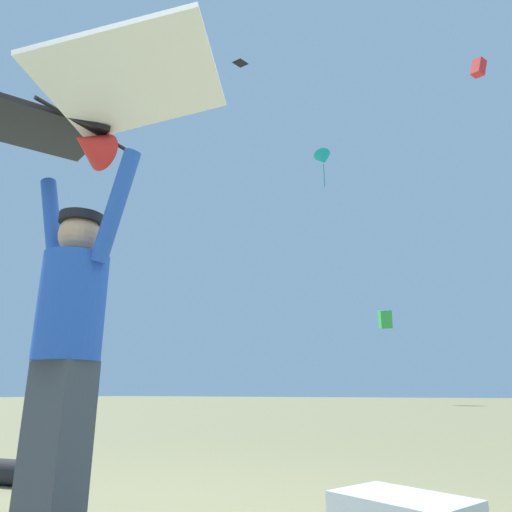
{
  "coord_description": "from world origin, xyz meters",
  "views": [
    {
      "loc": [
        1.87,
        -1.65,
        0.67
      ],
      "look_at": [
        -0.13,
        1.98,
        1.9
      ],
      "focal_mm": 32.23,
      "sensor_mm": 36.0,
      "label": 1
    }
  ],
  "objects_px": {
    "distant_kite_teal_low_left": "(323,159)",
    "held_stunt_kite": "(81,116)",
    "distant_kite_black_far_center": "(240,62)",
    "distant_kite_red_low_right": "(478,68)",
    "distant_kite_green_high_left": "(385,319)",
    "kite_flyer_person": "(68,338)"
  },
  "relations": [
    {
      "from": "distant_kite_black_far_center",
      "to": "kite_flyer_person",
      "type": "bearing_deg",
      "value": -60.93
    },
    {
      "from": "kite_flyer_person",
      "to": "distant_kite_green_high_left",
      "type": "relative_size",
      "value": 1.63
    },
    {
      "from": "kite_flyer_person",
      "to": "distant_kite_black_far_center",
      "type": "distance_m",
      "value": 30.35
    },
    {
      "from": "held_stunt_kite",
      "to": "distant_kite_red_low_right",
      "type": "xyz_separation_m",
      "value": [
        2.34,
        16.94,
        11.37
      ]
    },
    {
      "from": "held_stunt_kite",
      "to": "distant_kite_teal_low_left",
      "type": "height_order",
      "value": "distant_kite_teal_low_left"
    },
    {
      "from": "held_stunt_kite",
      "to": "distant_kite_black_far_center",
      "type": "bearing_deg",
      "value": 118.95
    },
    {
      "from": "distant_kite_teal_low_left",
      "to": "distant_kite_green_high_left",
      "type": "relative_size",
      "value": 2.56
    },
    {
      "from": "kite_flyer_person",
      "to": "distant_kite_red_low_right",
      "type": "height_order",
      "value": "distant_kite_red_low_right"
    },
    {
      "from": "distant_kite_teal_low_left",
      "to": "distant_kite_red_low_right",
      "type": "distance_m",
      "value": 15.64
    },
    {
      "from": "distant_kite_black_far_center",
      "to": "distant_kite_green_high_left",
      "type": "xyz_separation_m",
      "value": [
        6.58,
        5.97,
        -16.41
      ]
    },
    {
      "from": "held_stunt_kite",
      "to": "distant_kite_black_far_center",
      "type": "relative_size",
      "value": 1.79
    },
    {
      "from": "kite_flyer_person",
      "to": "distant_kite_green_high_left",
      "type": "bearing_deg",
      "value": 99.71
    },
    {
      "from": "kite_flyer_person",
      "to": "distant_kite_red_low_right",
      "type": "bearing_deg",
      "value": 82.12
    },
    {
      "from": "distant_kite_teal_low_left",
      "to": "distant_kite_red_low_right",
      "type": "bearing_deg",
      "value": -44.9
    },
    {
      "from": "distant_kite_black_far_center",
      "to": "distant_kite_red_low_right",
      "type": "height_order",
      "value": "distant_kite_black_far_center"
    },
    {
      "from": "kite_flyer_person",
      "to": "held_stunt_kite",
      "type": "relative_size",
      "value": 0.97
    },
    {
      "from": "held_stunt_kite",
      "to": "distant_kite_green_high_left",
      "type": "distance_m",
      "value": 26.3
    },
    {
      "from": "distant_kite_red_low_right",
      "to": "distant_kite_green_high_left",
      "type": "height_order",
      "value": "distant_kite_red_low_right"
    },
    {
      "from": "distant_kite_teal_low_left",
      "to": "distant_kite_black_far_center",
      "type": "bearing_deg",
      "value": -108.02
    },
    {
      "from": "held_stunt_kite",
      "to": "distant_kite_green_high_left",
      "type": "bearing_deg",
      "value": 99.67
    },
    {
      "from": "distant_kite_teal_low_left",
      "to": "distant_kite_black_far_center",
      "type": "xyz_separation_m",
      "value": [
        -2.55,
        -7.83,
        3.92
      ]
    },
    {
      "from": "distant_kite_teal_low_left",
      "to": "held_stunt_kite",
      "type": "bearing_deg",
      "value": -73.06
    }
  ]
}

